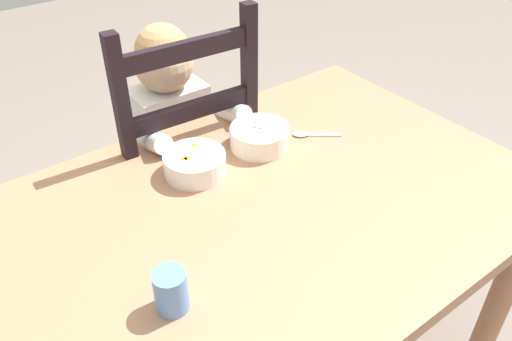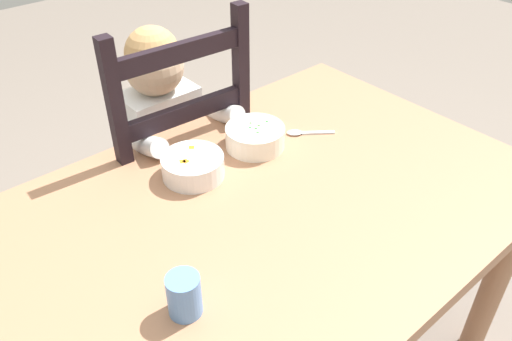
% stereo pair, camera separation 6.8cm
% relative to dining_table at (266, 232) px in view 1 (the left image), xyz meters
% --- Properties ---
extents(dining_table, '(1.32, 0.90, 0.71)m').
position_rel_dining_table_xyz_m(dining_table, '(0.00, 0.00, 0.00)').
color(dining_table, '#A77353').
rests_on(dining_table, ground).
extents(dining_chair, '(0.44, 0.44, 1.05)m').
position_rel_dining_table_xyz_m(dining_chair, '(0.03, 0.49, -0.12)').
color(dining_chair, black).
rests_on(dining_chair, ground).
extents(child_figure, '(0.32, 0.31, 0.98)m').
position_rel_dining_table_xyz_m(child_figure, '(0.03, 0.49, 0.04)').
color(child_figure, white).
rests_on(child_figure, ground).
extents(bowl_of_peas, '(0.16, 0.16, 0.06)m').
position_rel_dining_table_xyz_m(bowl_of_peas, '(0.13, 0.20, 0.13)').
color(bowl_of_peas, white).
rests_on(bowl_of_peas, dining_table).
extents(bowl_of_carrots, '(0.16, 0.16, 0.06)m').
position_rel_dining_table_xyz_m(bowl_of_carrots, '(-0.07, 0.20, 0.13)').
color(bowl_of_carrots, white).
rests_on(bowl_of_carrots, dining_table).
extents(spoon, '(0.12, 0.10, 0.01)m').
position_rel_dining_table_xyz_m(spoon, '(0.27, 0.16, 0.10)').
color(spoon, silver).
rests_on(spoon, dining_table).
extents(drinking_cup, '(0.06, 0.06, 0.09)m').
position_rel_dining_table_xyz_m(drinking_cup, '(-0.33, -0.14, 0.14)').
color(drinking_cup, '#5B8FD7').
rests_on(drinking_cup, dining_table).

